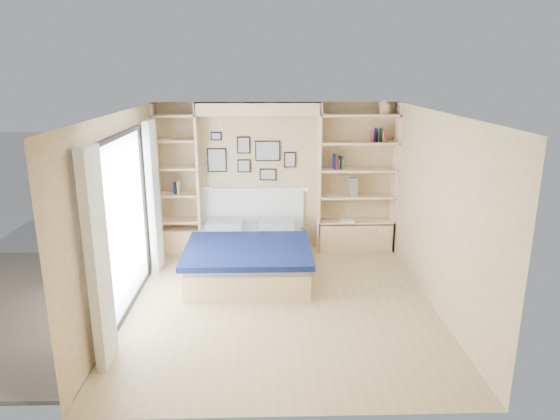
{
  "coord_description": "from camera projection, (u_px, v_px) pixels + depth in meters",
  "views": [
    {
      "loc": [
        -0.17,
        -6.05,
        2.99
      ],
      "look_at": [
        0.02,
        0.9,
        1.05
      ],
      "focal_mm": 32.0,
      "sensor_mm": 36.0,
      "label": 1
    }
  ],
  "objects": [
    {
      "name": "deck",
      "position": [
        7.0,
        307.0,
        6.54
      ],
      "size": [
        3.2,
        4.0,
        0.05
      ],
      "primitive_type": "cube",
      "color": "#66594B",
      "rests_on": "ground"
    },
    {
      "name": "shelf_decor",
      "position": [
        343.0,
        153.0,
        8.2
      ],
      "size": [
        3.54,
        0.23,
        2.03
      ],
      "color": "#A51E1E",
      "rests_on": "ground"
    },
    {
      "name": "bed",
      "position": [
        249.0,
        255.0,
        7.61
      ],
      "size": [
        1.81,
        2.26,
        1.07
      ],
      "color": "beige",
      "rests_on": "ground"
    },
    {
      "name": "ground",
      "position": [
        280.0,
        304.0,
        6.63
      ],
      "size": [
        4.5,
        4.5,
        0.0
      ],
      "primitive_type": "plane",
      "color": "tan",
      "rests_on": "ground"
    },
    {
      "name": "reading_lamps",
      "position": [
        259.0,
        189.0,
        8.26
      ],
      "size": [
        1.92,
        0.12,
        0.15
      ],
      "color": "silver",
      "rests_on": "ground"
    },
    {
      "name": "photo_gallery",
      "position": [
        250.0,
        157.0,
        8.33
      ],
      "size": [
        1.48,
        0.02,
        0.82
      ],
      "color": "black",
      "rests_on": "ground"
    },
    {
      "name": "room_shell",
      "position": [
        253.0,
        198.0,
        7.8
      ],
      "size": [
        4.5,
        4.5,
        4.5
      ],
      "color": "#D1B584",
      "rests_on": "ground"
    },
    {
      "name": "deck_chair",
      "position": [
        82.0,
        249.0,
        7.5
      ],
      "size": [
        0.51,
        0.84,
        0.83
      ],
      "rotation": [
        0.0,
        0.0,
        0.01
      ],
      "color": "tan",
      "rests_on": "ground"
    }
  ]
}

